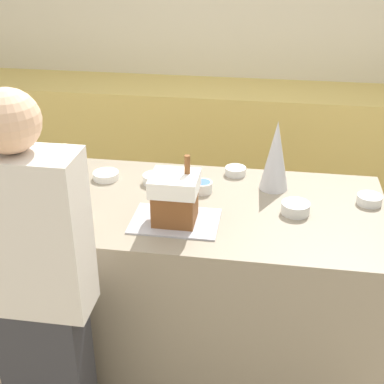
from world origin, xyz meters
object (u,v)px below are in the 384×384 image
(candy_bowl_front_corner, at_px, (203,186))
(person, at_px, (37,293))
(mug, at_px, (81,213))
(baking_tray, at_px, (175,221))
(candy_bowl_near_tray_left, at_px, (155,178))
(gingerbread_house, at_px, (175,197))
(candy_bowl_behind_tray, at_px, (106,175))
(decorative_tree, at_px, (276,155))
(candy_bowl_far_left, at_px, (369,199))
(candy_bowl_far_right, at_px, (236,171))
(candy_bowl_near_tray_right, at_px, (296,208))
(candy_bowl_beside_tree, at_px, (59,190))

(candy_bowl_front_corner, xyz_separation_m, person, (-0.52, -0.76, -0.11))
(candy_bowl_front_corner, xyz_separation_m, mug, (-0.48, -0.35, 0.01))
(baking_tray, distance_m, candy_bowl_near_tray_left, 0.40)
(candy_bowl_near_tray_left, bearing_deg, mug, -119.74)
(baking_tray, height_order, gingerbread_house, gingerbread_house)
(mug, bearing_deg, baking_tray, 7.27)
(candy_bowl_behind_tray, distance_m, candy_bowl_front_corner, 0.50)
(decorative_tree, height_order, candy_bowl_far_left, decorative_tree)
(gingerbread_house, xyz_separation_m, candy_bowl_far_right, (0.22, 0.52, -0.10))
(candy_bowl_near_tray_left, xyz_separation_m, mug, (-0.23, -0.41, 0.01))
(candy_bowl_near_tray_right, xyz_separation_m, candy_bowl_far_right, (-0.30, 0.36, -0.01))
(candy_bowl_beside_tree, relative_size, person, 0.08)
(decorative_tree, distance_m, candy_bowl_near_tray_right, 0.29)
(candy_bowl_near_tray_left, height_order, mug, mug)
(decorative_tree, relative_size, candy_bowl_behind_tray, 2.65)
(baking_tray, height_order, candy_bowl_front_corner, candy_bowl_front_corner)
(candy_bowl_far_left, bearing_deg, decorative_tree, 167.97)
(candy_bowl_behind_tray, bearing_deg, candy_bowl_near_tray_right, -12.77)
(baking_tray, bearing_deg, mug, -172.73)
(decorative_tree, relative_size, candy_bowl_near_tray_left, 2.95)
(baking_tray, xyz_separation_m, mug, (-0.40, -0.05, 0.03))
(gingerbread_house, height_order, mug, gingerbread_house)
(decorative_tree, distance_m, candy_bowl_behind_tray, 0.85)
(candy_bowl_near_tray_left, relative_size, candy_bowl_far_right, 1.09)
(candy_bowl_near_tray_right, bearing_deg, baking_tray, -162.98)
(mug, bearing_deg, candy_bowl_front_corner, 35.95)
(baking_tray, bearing_deg, person, -133.33)
(candy_bowl_beside_tree, bearing_deg, candy_bowl_far_left, 5.21)
(candy_bowl_front_corner, height_order, candy_bowl_far_left, candy_bowl_front_corner)
(candy_bowl_near_tray_left, distance_m, person, 0.87)
(candy_bowl_near_tray_right, bearing_deg, mug, -167.19)
(gingerbread_house, bearing_deg, candy_bowl_behind_tray, 138.89)
(baking_tray, relative_size, candy_bowl_far_left, 3.32)
(candy_bowl_near_tray_left, bearing_deg, candy_bowl_far_right, 22.65)
(gingerbread_house, xyz_separation_m, mug, (-0.40, -0.05, -0.08))
(gingerbread_house, bearing_deg, decorative_tree, 43.82)
(candy_bowl_near_tray_right, relative_size, candy_bowl_beside_tree, 0.97)
(candy_bowl_far_right, bearing_deg, candy_bowl_near_tray_left, -157.35)
(decorative_tree, bearing_deg, candy_bowl_behind_tray, -178.21)
(candy_bowl_far_left, relative_size, person, 0.07)
(gingerbread_house, xyz_separation_m, candy_bowl_beside_tree, (-0.59, 0.17, -0.10))
(candy_bowl_near_tray_left, bearing_deg, baking_tray, -64.62)
(candy_bowl_front_corner, distance_m, candy_bowl_far_left, 0.77)
(candy_bowl_beside_tree, distance_m, person, 0.66)
(candy_bowl_beside_tree, distance_m, candy_bowl_far_right, 0.88)
(gingerbread_house, relative_size, candy_bowl_far_left, 2.59)
(candy_bowl_front_corner, bearing_deg, candy_bowl_far_left, 0.22)
(candy_bowl_beside_tree, relative_size, candy_bowl_far_right, 1.22)
(candy_bowl_front_corner, bearing_deg, candy_bowl_beside_tree, -169.16)
(candy_bowl_far_left, bearing_deg, candy_bowl_near_tray_left, 176.82)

